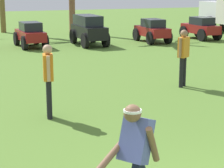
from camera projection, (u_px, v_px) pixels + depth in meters
frisbee_thrower at (136, 153)px, 5.24m from camera, size 1.02×0.61×1.43m
teammate_near_sideline at (48, 74)px, 9.02m from camera, size 0.25×0.50×1.56m
teammate_deep at (183, 53)px, 11.75m from camera, size 0.44×0.36×1.56m
parked_car_slot_c at (30, 34)px, 19.09m from camera, size 1.27×2.27×1.10m
parked_car_slot_d at (89, 29)px, 19.65m from camera, size 1.28×2.45×1.34m
parked_car_slot_e at (152, 30)px, 20.63m from camera, size 1.16×2.23×1.10m
parked_car_slot_f at (201, 28)px, 21.78m from camera, size 1.30×2.28×1.10m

